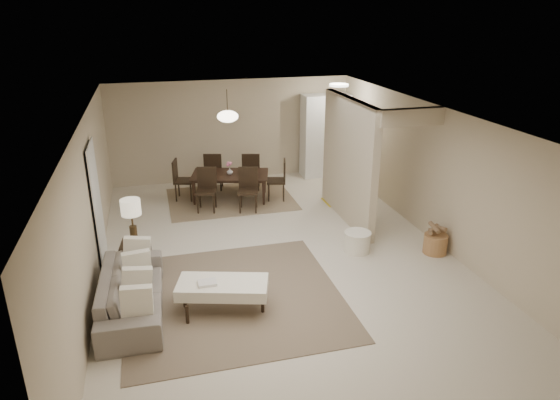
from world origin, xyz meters
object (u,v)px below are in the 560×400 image
object	(u,v)px
ottoman_bench	(223,288)
wicker_basket	(435,244)
round_pouf	(357,242)
dining_table	(230,187)
pantry_cabinet	(325,136)
sofa	(132,292)
side_table	(136,256)

from	to	relation	value
ottoman_bench	wicker_basket	size ratio (longest dim) A/B	3.36
round_pouf	dining_table	xyz separation A→B (m)	(-1.76, 3.18, 0.12)
pantry_cabinet	wicker_basket	xyz separation A→B (m)	(0.40, -4.78, -0.87)
sofa	round_pouf	bearing A→B (deg)	-73.94
pantry_cabinet	round_pouf	size ratio (longest dim) A/B	4.41
side_table	wicker_basket	distance (m)	5.20
sofa	dining_table	xyz separation A→B (m)	(2.12, 4.13, -0.01)
pantry_cabinet	ottoman_bench	bearing A→B (deg)	-122.23
pantry_cabinet	ottoman_bench	distance (m)	6.67
wicker_basket	side_table	bearing A→B (deg)	171.98
wicker_basket	round_pouf	bearing A→B (deg)	162.55
pantry_cabinet	wicker_basket	distance (m)	4.88
sofa	round_pouf	size ratio (longest dim) A/B	4.47
side_table	dining_table	size ratio (longest dim) A/B	0.29
wicker_basket	dining_table	bearing A→B (deg)	130.61
pantry_cabinet	wicker_basket	world-z (taller)	pantry_cabinet
round_pouf	sofa	bearing A→B (deg)	-166.29
pantry_cabinet	dining_table	xyz separation A→B (m)	(-2.68, -1.19, -0.75)
round_pouf	wicker_basket	bearing A→B (deg)	-17.45
ottoman_bench	wicker_basket	distance (m)	4.03
sofa	ottoman_bench	xyz separation A→B (m)	(1.26, -0.30, 0.06)
round_pouf	wicker_basket	xyz separation A→B (m)	(1.32, -0.42, -0.01)
ottoman_bench	round_pouf	distance (m)	2.91
ottoman_bench	round_pouf	xyz separation A→B (m)	(2.62, 1.25, -0.18)
sofa	wicker_basket	xyz separation A→B (m)	(5.20, 0.53, -0.13)
pantry_cabinet	sofa	world-z (taller)	pantry_cabinet
pantry_cabinet	dining_table	bearing A→B (deg)	-156.15
sofa	side_table	world-z (taller)	sofa
pantry_cabinet	side_table	xyz separation A→B (m)	(-4.75, -4.06, -0.80)
sofa	round_pouf	world-z (taller)	sofa
ottoman_bench	sofa	bearing A→B (deg)	-177.00
pantry_cabinet	wicker_basket	size ratio (longest dim) A/B	5.05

